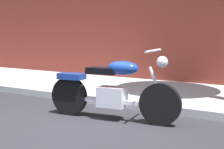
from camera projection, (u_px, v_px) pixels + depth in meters
ground_plane at (80, 126)px, 5.12m from camera, size 60.00×60.00×0.00m
sidewalk at (155, 93)px, 7.43m from camera, size 21.89×2.80×0.14m
motorcycle at (112, 90)px, 5.41m from camera, size 2.23×0.70×1.14m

